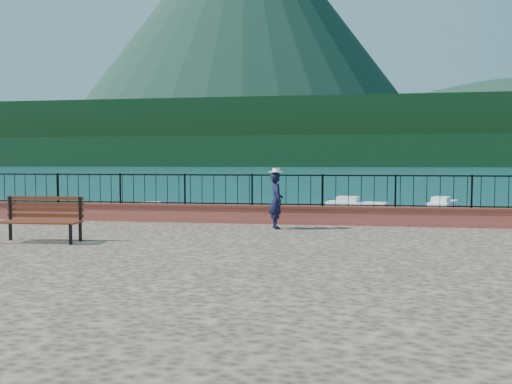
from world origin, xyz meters
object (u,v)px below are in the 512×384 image
(boat_1, at_px, (311,222))
(boat_4, at_px, (356,202))
(boat_3, at_px, (159,208))
(park_bench, at_px, (40,229))
(boat_2, at_px, (407,213))
(person, at_px, (276,200))
(boat_0, at_px, (95,223))
(boat_5, at_px, (443,202))

(boat_1, distance_m, boat_4, 11.79)
(boat_3, bearing_deg, boat_4, -0.30)
(park_bench, xyz_separation_m, boat_2, (10.98, 16.14, -1.12))
(person, distance_m, boat_0, 11.12)
(boat_1, height_order, boat_3, same)
(boat_1, xyz_separation_m, boat_5, (8.49, 12.77, 0.00))
(boat_3, xyz_separation_m, boat_4, (11.71, 6.23, 0.00))
(boat_2, distance_m, boat_4, 7.39)
(boat_3, height_order, boat_4, same)
(boat_4, bearing_deg, person, -82.97)
(boat_0, bearing_deg, park_bench, -106.55)
(boat_4, xyz_separation_m, boat_5, (5.87, 1.28, 0.00))
(boat_0, height_order, boat_5, same)
(boat_2, xyz_separation_m, boat_5, (3.60, 8.31, 0.00))
(boat_2, bearing_deg, park_bench, -133.34)
(park_bench, bearing_deg, boat_5, 56.59)
(boat_0, distance_m, boat_3, 7.18)
(boat_4, bearing_deg, boat_2, -55.63)
(person, distance_m, boat_4, 20.23)
(person, bearing_deg, boat_5, -43.58)
(person, bearing_deg, boat_4, -29.59)
(park_bench, xyz_separation_m, boat_5, (14.57, 24.45, -1.12))
(boat_0, distance_m, boat_2, 15.79)
(park_bench, xyz_separation_m, boat_1, (6.09, 11.68, -1.12))
(boat_1, xyz_separation_m, boat_4, (2.62, 11.49, 0.00))
(boat_0, distance_m, boat_5, 23.26)
(boat_0, bearing_deg, boat_2, -12.38)
(boat_3, bearing_deg, boat_1, -58.36)
(boat_0, bearing_deg, boat_3, 50.09)
(park_bench, relative_size, person, 1.22)
(boat_1, bearing_deg, person, -72.40)
(boat_2, height_order, boat_3, same)
(person, distance_m, boat_5, 23.13)
(boat_4, distance_m, boat_5, 6.01)
(boat_3, bearing_deg, park_bench, -108.24)
(boat_5, bearing_deg, person, 179.31)
(person, relative_size, boat_0, 0.40)
(park_bench, distance_m, boat_2, 19.55)
(park_bench, relative_size, boat_5, 0.47)
(person, relative_size, boat_4, 0.42)
(boat_0, relative_size, boat_3, 1.26)
(boat_3, relative_size, boat_5, 0.77)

